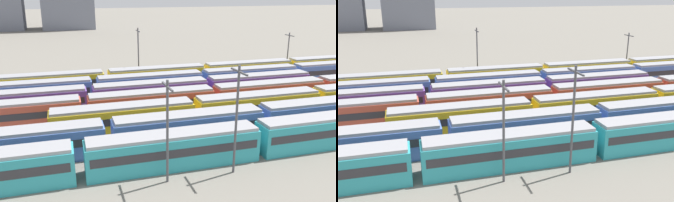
# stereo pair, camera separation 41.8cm
# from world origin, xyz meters

# --- Properties ---
(ground_plane) EXTENTS (600.00, 600.00, 0.00)m
(ground_plane) POSITION_xyz_m (0.00, 15.60, 0.00)
(ground_plane) COLOR slate
(train_track_0) EXTENTS (74.70, 3.06, 3.75)m
(train_track_0) POSITION_xyz_m (15.87, 0.00, 1.90)
(train_track_0) COLOR teal
(train_track_0) RESTS_ON ground_plane
(train_track_1) EXTENTS (93.60, 3.06, 3.75)m
(train_track_1) POSITION_xyz_m (28.73, 5.20, 1.90)
(train_track_1) COLOR #4C70BC
(train_track_1) RESTS_ON ground_plane
(train_track_3) EXTENTS (112.50, 3.06, 3.75)m
(train_track_3) POSITION_xyz_m (36.26, 15.60, 1.90)
(train_track_3) COLOR #BC4C38
(train_track_3) RESTS_ON ground_plane
(train_track_4) EXTENTS (55.80, 3.06, 3.75)m
(train_track_4) POSITION_xyz_m (9.03, 20.80, 1.90)
(train_track_4) COLOR #6B429E
(train_track_4) RESTS_ON ground_plane
(train_track_5) EXTENTS (112.50, 3.06, 3.75)m
(train_track_5) POSITION_xyz_m (38.53, 26.00, 1.90)
(train_track_5) COLOR #4C70BC
(train_track_5) RESTS_ON ground_plane
(train_track_6) EXTENTS (93.60, 3.06, 3.75)m
(train_track_6) POSITION_xyz_m (31.59, 31.20, 1.90)
(train_track_6) COLOR yellow
(train_track_6) RESTS_ON ground_plane
(catenary_pole_0) EXTENTS (0.24, 3.20, 9.99)m
(catenary_pole_0) POSITION_xyz_m (4.88, -2.83, 5.54)
(catenary_pole_0) COLOR #4C4C51
(catenary_pole_0) RESTS_ON ground_plane
(catenary_pole_1) EXTENTS (0.24, 3.20, 10.69)m
(catenary_pole_1) POSITION_xyz_m (9.85, 34.15, 5.90)
(catenary_pole_1) COLOR #4C4C51
(catenary_pole_1) RESTS_ON ground_plane
(catenary_pole_2) EXTENTS (0.24, 3.20, 10.90)m
(catenary_pole_2) POSITION_xyz_m (11.72, -2.91, 6.01)
(catenary_pole_2) COLOR #4C4C51
(catenary_pole_2) RESTS_ON ground_plane
(catenary_pole_3) EXTENTS (0.24, 3.20, 8.70)m
(catenary_pole_3) POSITION_xyz_m (42.52, 34.45, 4.88)
(catenary_pole_3) COLOR #4C4C51
(catenary_pole_3) RESTS_ON ground_plane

